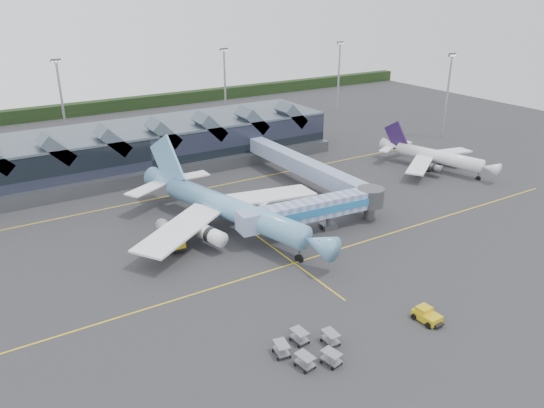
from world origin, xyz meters
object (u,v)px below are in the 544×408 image
main_airliner (226,207)px  jet_bridge (323,208)px  pushback_tug (427,315)px  fuel_truck (169,234)px  regional_jet (435,156)px

main_airliner → jet_bridge: (13.66, -8.61, -0.06)m
pushback_tug → main_airliner: bearing=100.5°
fuel_truck → pushback_tug: 41.51m
main_airliner → jet_bridge: bearing=-46.7°
jet_bridge → pushback_tug: bearing=-95.3°
main_airliner → regional_jet: size_ratio=1.55×
main_airliner → pushback_tug: bearing=-91.1°
regional_jet → pushback_tug: bearing=-153.2°
jet_bridge → fuel_truck: size_ratio=3.02×
jet_bridge → main_airliner: bearing=152.5°
regional_jet → jet_bridge: 43.02m
jet_bridge → pushback_tug: (-4.93, -28.03, -3.34)m
jet_bridge → fuel_truck: jet_bridge is taller
pushback_tug → jet_bridge: bearing=77.1°
pushback_tug → fuel_truck: bearing=114.4°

